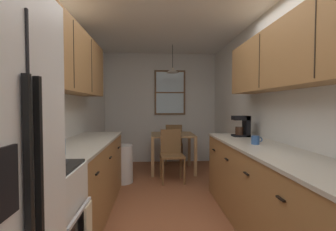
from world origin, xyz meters
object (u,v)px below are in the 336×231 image
coffee_maker (243,126)px  mug_by_coffeemaker (256,140)px  dining_chair_far (174,142)px  dining_table (173,140)px  storage_canister (58,146)px  trash_bin (123,164)px  microwave_over_range (4,60)px  dining_chair_near (172,152)px

coffee_maker → mug_by_coffeemaker: size_ratio=2.30×
dining_chair_far → mug_by_coffeemaker: (0.67, -2.96, 0.45)m
coffee_maker → dining_chair_far: bearing=109.1°
dining_table → dining_chair_far: size_ratio=0.97×
coffee_maker → storage_canister: bearing=-150.5°
dining_chair_far → trash_bin: size_ratio=1.38×
microwave_over_range → dining_table: size_ratio=0.66×
microwave_over_range → dining_chair_far: 4.37m
microwave_over_range → trash_bin: 2.96m
trash_bin → dining_chair_near: bearing=4.7°
dining_chair_far → mug_by_coffeemaker: mug_by_coffeemaker is taller
dining_chair_near → microwave_over_range: bearing=-115.0°
storage_canister → coffee_maker: coffee_maker is taller
dining_chair_near → mug_by_coffeemaker: 1.91m
storage_canister → dining_chair_near: bearing=61.7°
microwave_over_range → mug_by_coffeemaker: 2.41m
dining_chair_near → trash_bin: bearing=-175.3°
dining_chair_near → dining_table: bearing=84.1°
trash_bin → storage_canister: storage_canister is taller
coffee_maker → mug_by_coffeemaker: (-0.11, -0.70, -0.10)m
dining_chair_far → storage_canister: (-1.30, -3.43, 0.48)m
storage_canister → coffee_maker: 2.39m
dining_chair_near → trash_bin: 0.87m
dining_table → trash_bin: bearing=-142.2°
dining_chair_far → trash_bin: 1.69m
trash_bin → microwave_over_range: bearing=-98.8°
mug_by_coffeemaker → dining_chair_far: bearing=102.7°
mug_by_coffeemaker → storage_canister: bearing=-166.5°
microwave_over_range → storage_canister: bearing=79.0°
dining_table → dining_chair_far: 0.66m
trash_bin → coffee_maker: coffee_maker is taller
dining_chair_near → dining_chair_far: size_ratio=1.00×
storage_canister → coffee_maker: (2.08, 1.18, 0.07)m
dining_chair_near → trash_bin: (-0.85, -0.07, -0.17)m
dining_table → dining_chair_near: dining_chair_near is taller
storage_canister → mug_by_coffeemaker: bearing=13.5°
dining_table → dining_chair_near: (-0.07, -0.64, -0.14)m
dining_chair_far → mug_by_coffeemaker: bearing=-77.3°
dining_table → trash_bin: (-0.92, -0.71, -0.31)m
trash_bin → mug_by_coffeemaker: size_ratio=5.18×
microwave_over_range → dining_table: 3.73m
dining_chair_far → mug_by_coffeemaker: size_ratio=7.17×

